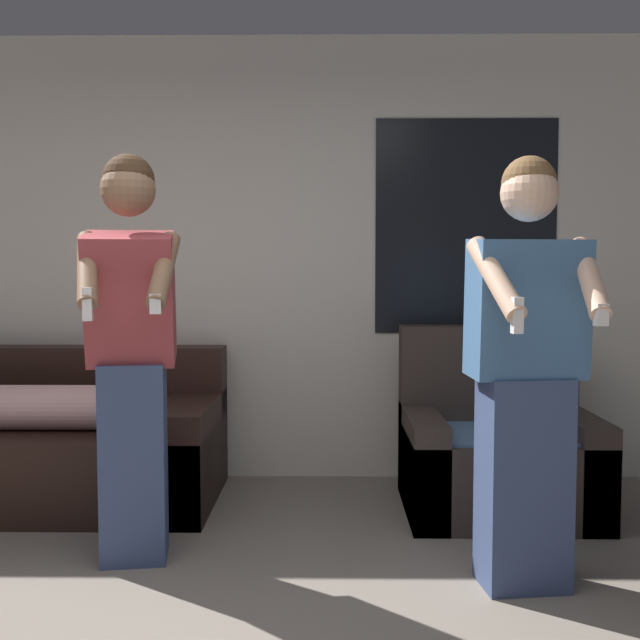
{
  "coord_description": "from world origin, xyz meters",
  "views": [
    {
      "loc": [
        0.51,
        -2.01,
        1.28
      ],
      "look_at": [
        0.48,
        1.1,
        1.07
      ],
      "focal_mm": 42.0,
      "sensor_mm": 36.0,
      "label": 1
    }
  ],
  "objects": [
    {
      "name": "wall_back",
      "position": [
        0.02,
        2.61,
        1.35
      ],
      "size": [
        6.99,
        0.07,
        2.7
      ],
      "color": "beige",
      "rests_on": "ground_plane"
    },
    {
      "name": "couch",
      "position": [
        -1.05,
        2.09,
        0.3
      ],
      "size": [
        1.88,
        0.97,
        0.83
      ],
      "color": "black",
      "rests_on": "ground_plane"
    },
    {
      "name": "armchair",
      "position": [
        1.41,
        1.96,
        0.31
      ],
      "size": [
        0.98,
        0.82,
        0.97
      ],
      "color": "#332823",
      "rests_on": "ground_plane"
    },
    {
      "name": "person_left",
      "position": [
        -0.34,
        1.2,
        0.93
      ],
      "size": [
        0.43,
        0.54,
        1.78
      ],
      "color": "#384770",
      "rests_on": "ground_plane"
    },
    {
      "name": "person_right",
      "position": [
        1.3,
        0.96,
        0.88
      ],
      "size": [
        0.51,
        0.5,
        1.73
      ],
      "color": "#384770",
      "rests_on": "ground_plane"
    }
  ]
}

